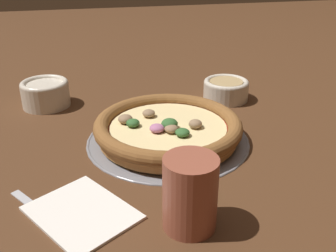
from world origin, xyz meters
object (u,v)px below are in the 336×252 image
pizza_tray (168,139)px  fork (54,222)px  bowl_near (226,89)px  napkin (82,212)px  pizza (168,128)px  drinking_cup (190,193)px  bowl_far (45,93)px

pizza_tray → fork: 0.27m
pizza_tray → bowl_near: bowl_near is taller
pizza_tray → fork: pizza_tray is taller
bowl_near → napkin: bowl_near is taller
pizza → bowl_near: bearing=134.5°
drinking_cup → fork: (-0.04, -0.17, -0.05)m
pizza → napkin: bearing=-41.3°
bowl_near → bowl_far: 0.40m
pizza → bowl_far: bowl_far is taller
pizza_tray → napkin: 0.24m
pizza_tray → napkin: bearing=-41.3°
pizza_tray → fork: (0.19, -0.19, -0.00)m
bowl_near → drinking_cup: bearing=-25.9°
pizza → fork: bearing=-45.4°
bowl_far → drinking_cup: (0.45, 0.20, 0.02)m
pizza_tray → drinking_cup: 0.24m
pizza_tray → drinking_cup: (0.23, -0.02, 0.05)m
bowl_far → fork: bowl_far is taller
bowl_near → bowl_far: bearing=-97.0°
pizza_tray → pizza: (0.00, -0.00, 0.02)m
pizza_tray → bowl_far: (-0.22, -0.22, 0.03)m
napkin → fork: bearing=-73.3°
drinking_cup → bowl_near: bearing=154.1°
pizza_tray → drinking_cup: bearing=-5.8°
bowl_far → fork: bearing=4.2°
bowl_near → bowl_far: (-0.05, -0.39, 0.01)m
pizza_tray → napkin: (0.18, -0.16, 0.00)m
pizza_tray → bowl_near: (-0.17, 0.17, 0.02)m
pizza → bowl_far: 0.31m
pizza → fork: 0.27m
pizza → drinking_cup: 0.23m
drinking_cup → napkin: size_ratio=0.56×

